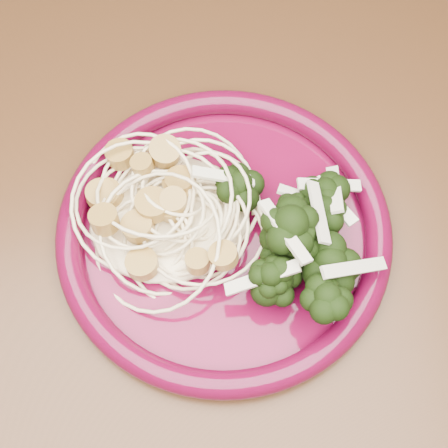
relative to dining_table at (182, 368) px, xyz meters
The scene contains 6 objects.
dining_table is the anchor object (origin of this frame).
dinner_plate 0.14m from the dining_table, 55.58° to the left, with size 0.34×0.34×0.02m.
spaghetti_pile 0.15m from the dining_table, 82.58° to the left, with size 0.13×0.11×0.03m, color #F8E4B0.
scallop_cluster 0.18m from the dining_table, 82.58° to the left, with size 0.12×0.12×0.04m, color #AB853B, non-canonical shape.
broccoli_pile 0.17m from the dining_table, 28.54° to the left, with size 0.09×0.14×0.05m, color black.
onion_garnish 0.20m from the dining_table, 28.54° to the left, with size 0.06×0.09×0.05m, color beige, non-canonical shape.
Camera 1 is at (0.01, -0.13, 1.20)m, focal length 50.00 mm.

